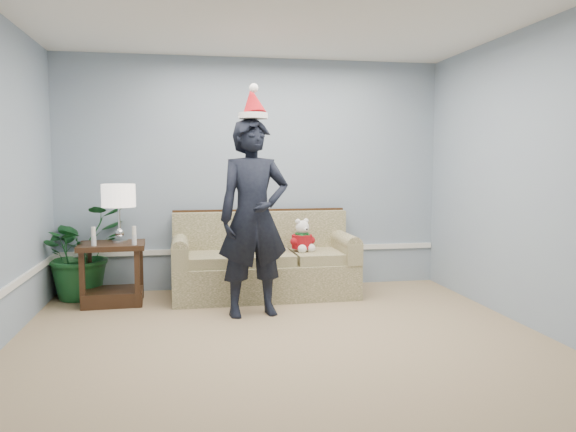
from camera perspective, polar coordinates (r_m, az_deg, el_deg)
The scene contains 10 objects.
room_shell at distance 4.17m, azimuth 0.41°, elevation 3.63°, with size 4.54×5.04×2.74m.
wainscot_trim at distance 5.39m, azimuth -14.40°, elevation -5.78°, with size 4.49×4.99×0.06m.
sofa at distance 6.34m, azimuth -2.49°, elevation -5.03°, with size 2.02×0.88×0.94m.
side_table at distance 6.22m, azimuth -17.36°, elevation -6.24°, with size 0.70×0.60×0.65m.
table_lamp at distance 6.09m, azimuth -16.84°, elevation 1.75°, with size 0.35×0.35×0.62m.
candle_pair at distance 5.97m, azimuth -17.26°, elevation -2.02°, with size 0.45×0.05×0.19m.
houseplant at distance 6.55m, azimuth -20.30°, elevation -3.40°, with size 0.93×0.81×1.03m, color #1A5626.
man at distance 5.42m, azimuth -3.51°, elevation -0.18°, with size 0.70×0.46×1.91m, color black.
santa_hat at distance 5.44m, azimuth -3.59°, elevation 11.29°, with size 0.35×0.38×0.33m.
teddy_bear at distance 6.27m, azimuth 1.44°, elevation -2.40°, with size 0.30×0.30×0.38m.
Camera 1 is at (-0.76, -4.10, 1.48)m, focal length 35.00 mm.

